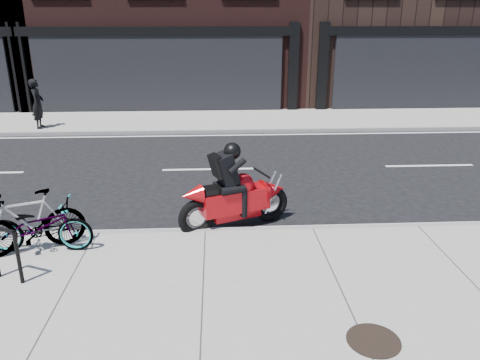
{
  "coord_description": "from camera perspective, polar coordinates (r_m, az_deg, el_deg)",
  "views": [
    {
      "loc": [
        0.23,
        -9.8,
        3.9
      ],
      "look_at": [
        0.67,
        -1.4,
        0.9
      ],
      "focal_mm": 35.0,
      "sensor_mm": 36.0,
      "label": 1
    }
  ],
  "objects": [
    {
      "name": "ground",
      "position": [
        10.55,
        -4.05,
        -2.12
      ],
      "size": [
        120.0,
        120.0,
        0.0
      ],
      "primitive_type": "plane",
      "color": "black",
      "rests_on": "ground"
    },
    {
      "name": "sidewalk_near",
      "position": [
        6.15,
        -4.77,
        -19.07
      ],
      "size": [
        60.0,
        6.0,
        0.13
      ],
      "primitive_type": "cube",
      "color": "gray",
      "rests_on": "ground"
    },
    {
      "name": "sidewalk_far",
      "position": [
        17.96,
        -3.7,
        7.26
      ],
      "size": [
        60.0,
        3.5,
        0.13
      ],
      "primitive_type": "cube",
      "color": "gray",
      "rests_on": "ground"
    },
    {
      "name": "bike_rack",
      "position": [
        7.74,
        -26.69,
        -7.59
      ],
      "size": [
        0.48,
        0.25,
        0.86
      ],
      "rotation": [
        0.0,
        0.0,
        -0.42
      ],
      "color": "black",
      "rests_on": "sidewalk_near"
    },
    {
      "name": "bicycle_front",
      "position": [
        8.45,
        -23.21,
        -5.18
      ],
      "size": [
        1.72,
        0.61,
        0.9
      ],
      "primitive_type": "imported",
      "rotation": [
        0.0,
        0.0,
        1.58
      ],
      "color": "gray",
      "rests_on": "sidewalk_near"
    },
    {
      "name": "bicycle_rear",
      "position": [
        8.47,
        -24.31,
        -4.71
      ],
      "size": [
        1.83,
        1.15,
        1.06
      ],
      "primitive_type": "imported",
      "rotation": [
        0.0,
        0.0,
        5.11
      ],
      "color": "gray",
      "rests_on": "sidewalk_near"
    },
    {
      "name": "motorcycle",
      "position": [
        8.85,
        -0.04,
        -1.61
      ],
      "size": [
        2.17,
        1.14,
        1.71
      ],
      "rotation": [
        0.0,
        0.0,
        0.39
      ],
      "color": "black",
      "rests_on": "ground"
    },
    {
      "name": "pedestrian",
      "position": [
        17.71,
        -23.45,
        8.53
      ],
      "size": [
        0.47,
        0.66,
        1.69
      ],
      "primitive_type": "imported",
      "rotation": [
        0.0,
        0.0,
        1.68
      ],
      "color": "black",
      "rests_on": "sidewalk_far"
    },
    {
      "name": "manhole_cover",
      "position": [
        6.25,
        15.96,
        -18.29
      ],
      "size": [
        0.76,
        0.76,
        0.02
      ],
      "primitive_type": "cylinder",
      "rotation": [
        0.0,
        0.0,
        -0.16
      ],
      "color": "black",
      "rests_on": "sidewalk_near"
    }
  ]
}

